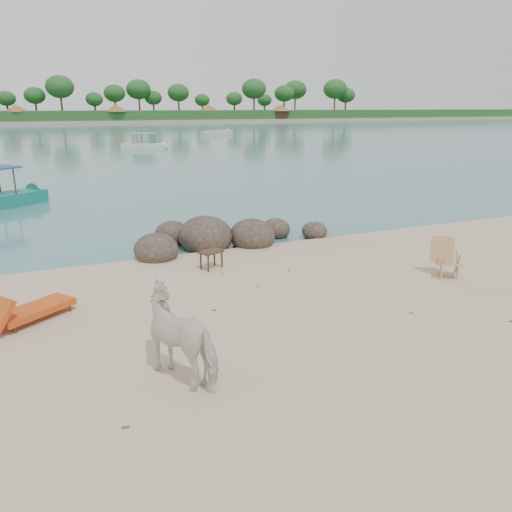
{
  "coord_description": "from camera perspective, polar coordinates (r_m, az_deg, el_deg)",
  "views": [
    {
      "loc": [
        -4.45,
        -7.65,
        4.16
      ],
      "look_at": [
        -0.26,
        2.0,
        1.0
      ],
      "focal_mm": 35.0,
      "sensor_mm": 36.0,
      "label": 1
    }
  ],
  "objects": [
    {
      "name": "boat_far",
      "position": [
        79.7,
        -4.49,
        13.94
      ],
      "size": [
        6.25,
        3.62,
        0.72
      ],
      "primitive_type": null,
      "rotation": [
        0.0,
        0.0,
        0.39
      ],
      "color": "#BABAB6",
      "rests_on": "water"
    },
    {
      "name": "water",
      "position": [
        97.84,
        -21.44,
        13.18
      ],
      "size": [
        400.0,
        400.0,
        0.0
      ],
      "primitive_type": "plane",
      "color": "#386C71",
      "rests_on": "ground"
    },
    {
      "name": "far_scenery",
      "position": [
        144.43,
        -22.52,
        15.11
      ],
      "size": [
        420.0,
        18.0,
        9.5
      ],
      "color": "#1E4C1E",
      "rests_on": "ground"
    },
    {
      "name": "boat_mid",
      "position": [
        54.36,
        -12.73,
        13.29
      ],
      "size": [
        5.08,
        3.73,
        2.56
      ],
      "primitive_type": null,
      "rotation": [
        0.0,
        0.0,
        -0.55
      ],
      "color": "silver",
      "rests_on": "water"
    },
    {
      "name": "far_shore",
      "position": [
        177.76,
        -22.76,
        14.14
      ],
      "size": [
        420.0,
        90.0,
        1.4
      ],
      "primitive_type": "cube",
      "color": "tan",
      "rests_on": "ground"
    },
    {
      "name": "cow",
      "position": [
        8.0,
        -8.07,
        -8.99
      ],
      "size": [
        1.47,
        1.85,
        1.43
      ],
      "primitive_type": "imported",
      "rotation": [
        0.0,
        0.0,
        3.63
      ],
      "color": "white",
      "rests_on": "ground"
    },
    {
      "name": "dead_leaves",
      "position": [
        10.94,
        -3.68,
        -5.66
      ],
      "size": [
        8.52,
        5.66,
        0.0
      ],
      "color": "brown",
      "rests_on": "ground"
    },
    {
      "name": "lounge_chair",
      "position": [
        11.05,
        -23.99,
        -5.32
      ],
      "size": [
        1.97,
        1.65,
        0.58
      ],
      "primitive_type": null,
      "rotation": [
        0.0,
        0.0,
        0.61
      ],
      "color": "red",
      "rests_on": "ground"
    },
    {
      "name": "deck_chair",
      "position": [
        13.38,
        21.28,
        -0.4
      ],
      "size": [
        0.9,
        0.91,
        0.97
      ],
      "primitive_type": null,
      "rotation": [
        0.0,
        0.0,
        -0.6
      ],
      "color": "tan",
      "rests_on": "ground"
    },
    {
      "name": "boulders",
      "position": [
        15.62,
        -4.58,
        2.12
      ],
      "size": [
        6.45,
        3.04,
        1.24
      ],
      "rotation": [
        0.0,
        0.0,
        0.03
      ],
      "color": "#312821",
      "rests_on": "ground"
    },
    {
      "name": "side_table",
      "position": [
        13.25,
        -5.12,
        -0.55
      ],
      "size": [
        0.71,
        0.6,
        0.49
      ],
      "primitive_type": null,
      "rotation": [
        0.0,
        0.0,
        0.42
      ],
      "color": "#351E15",
      "rests_on": "ground"
    }
  ]
}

